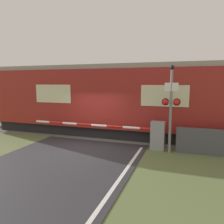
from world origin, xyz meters
TOP-DOWN VIEW (x-y plane):
  - ground_plane at (0.00, 0.00)m, footprint 80.00×80.00m
  - track_bed at (0.00, 3.06)m, footprint 36.00×3.20m
  - train at (3.33, 3.05)m, footprint 21.56×2.77m
  - crossing_barrier at (2.55, 1.03)m, footprint 6.79×0.44m
  - signal_post at (3.69, 0.78)m, footprint 0.76×0.26m

SIDE VIEW (x-z plane):
  - ground_plane at x=0.00m, z-range 0.00..0.00m
  - track_bed at x=0.00m, z-range -0.04..0.09m
  - crossing_barrier at x=2.55m, z-range 0.05..1.31m
  - train at x=3.33m, z-range 0.05..3.94m
  - signal_post at x=3.69m, z-range 0.25..3.92m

